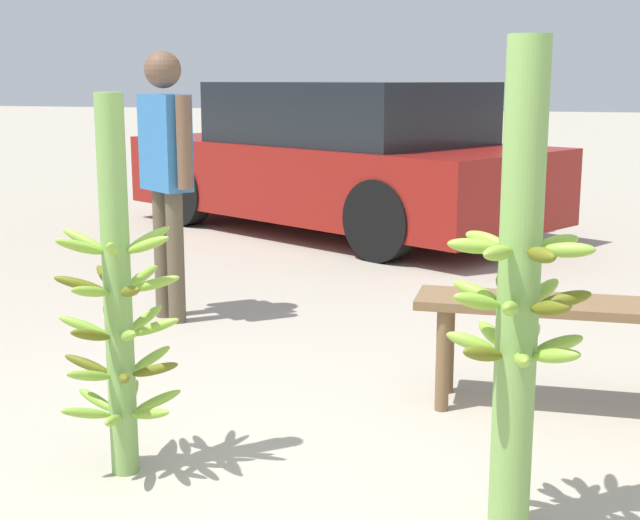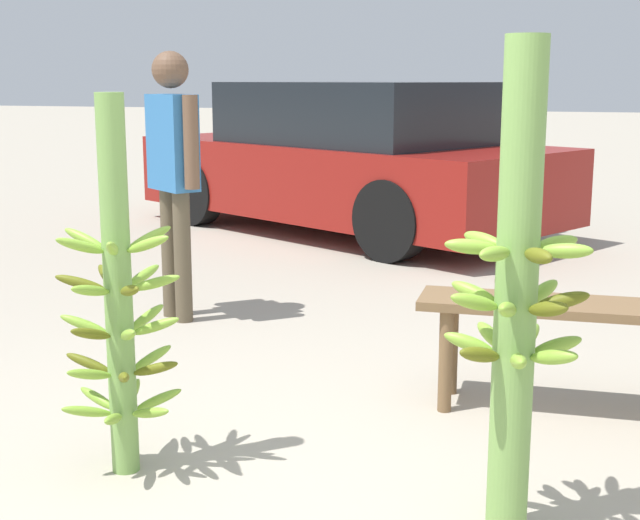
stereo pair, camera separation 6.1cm
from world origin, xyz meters
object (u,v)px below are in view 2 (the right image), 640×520
at_px(banana_stalk_left, 119,302).
at_px(banana_stalk_center, 516,296).
at_px(parked_car, 350,160).
at_px(vendor_person, 173,160).
at_px(market_bench, 588,322).

distance_m(banana_stalk_left, banana_stalk_center, 1.41).
height_order(banana_stalk_left, parked_car, parked_car).
distance_m(banana_stalk_left, vendor_person, 2.19).
xyz_separation_m(banana_stalk_left, banana_stalk_center, (1.41, -0.01, 0.13)).
bearing_deg(vendor_person, market_bench, -164.46).
xyz_separation_m(banana_stalk_center, market_bench, (0.19, 1.15, -0.37)).
bearing_deg(banana_stalk_left, parked_car, 97.84).
height_order(banana_stalk_left, market_bench, banana_stalk_left).
xyz_separation_m(market_bench, parked_car, (-2.35, 4.29, 0.27)).
distance_m(banana_stalk_left, market_bench, 1.98).
height_order(banana_stalk_left, vendor_person, vendor_person).
relative_size(banana_stalk_center, vendor_person, 0.98).
relative_size(banana_stalk_center, parked_car, 0.34).
relative_size(market_bench, parked_car, 0.32).
distance_m(market_bench, parked_car, 4.90).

